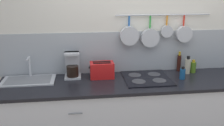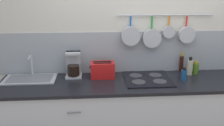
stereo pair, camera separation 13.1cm
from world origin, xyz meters
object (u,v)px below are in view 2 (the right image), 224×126
Objects in this scene: coffee_maker at (74,66)px; bottle_sesame_oil at (190,67)px; bottle_olive_oil at (181,63)px; bottle_cooking_wine at (196,68)px; bottle_dish_soap at (184,75)px; toaster at (103,70)px.

coffee_maker is 1.40m from bottle_sesame_oil.
bottle_cooking_wine is (0.15, -0.09, -0.04)m from bottle_olive_oil.
coffee_maker is at bearing 169.86° from bottle_dish_soap.
bottle_dish_soap is at bearing -10.14° from coffee_maker.
bottle_cooking_wine is (0.22, 0.20, 0.01)m from bottle_dish_soap.
coffee_maker is 1.20× the size of bottle_olive_oil.
bottle_cooking_wine is (1.14, 0.04, -0.02)m from toaster.
bottle_dish_soap is at bearing -127.02° from bottle_sesame_oil.
bottle_dish_soap is 0.68× the size of bottle_sesame_oil.
bottle_sesame_oil is at bearing 52.98° from bottle_dish_soap.
bottle_olive_oil reaches higher than bottle_cooking_wine.
coffee_maker reaches higher than bottle_cooking_wine.
bottle_olive_oil is (1.33, 0.07, -0.01)m from coffee_maker.
bottle_olive_oil reaches higher than toaster.
toaster is 1.34× the size of bottle_sesame_oil.
coffee_maker reaches higher than bottle_dish_soap.
bottle_olive_oil is at bearing 2.81° from coffee_maker.
toaster is 1.17× the size of bottle_olive_oil.
coffee_maker is 1.37× the size of bottle_sesame_oil.
toaster is 0.93m from bottle_dish_soap.
coffee_maker reaches higher than bottle_sesame_oil.
coffee_maker is at bearing -177.19° from bottle_olive_oil.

